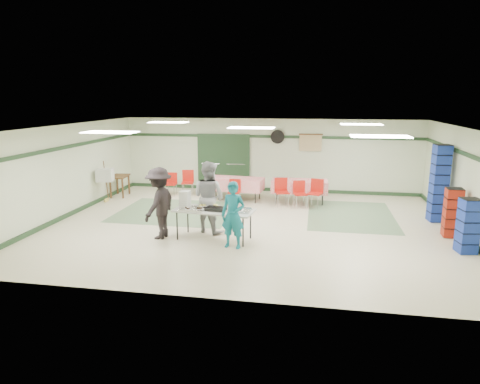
% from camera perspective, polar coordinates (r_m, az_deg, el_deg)
% --- Properties ---
extents(floor, '(11.00, 11.00, 0.00)m').
position_cam_1_polar(floor, '(11.91, 1.46, -4.42)').
color(floor, beige).
rests_on(floor, ground).
extents(ceiling, '(11.00, 11.00, 0.00)m').
position_cam_1_polar(ceiling, '(11.41, 1.53, 8.65)').
color(ceiling, white).
rests_on(ceiling, wall_back).
extents(wall_back, '(11.00, 0.00, 11.00)m').
position_cam_1_polar(wall_back, '(15.99, 3.92, 4.90)').
color(wall_back, beige).
rests_on(wall_back, floor).
extents(wall_front, '(11.00, 0.00, 11.00)m').
position_cam_1_polar(wall_front, '(7.29, -3.84, -4.45)').
color(wall_front, beige).
rests_on(wall_front, floor).
extents(wall_left, '(0.00, 9.00, 9.00)m').
position_cam_1_polar(wall_left, '(13.53, -22.23, 2.58)').
color(wall_left, beige).
rests_on(wall_left, floor).
extents(wall_right, '(0.00, 9.00, 9.00)m').
position_cam_1_polar(wall_right, '(12.07, 28.27, 0.90)').
color(wall_right, beige).
rests_on(wall_right, floor).
extents(trim_back, '(11.00, 0.06, 0.10)m').
position_cam_1_polar(trim_back, '(15.88, 3.95, 7.38)').
color(trim_back, '#1F3A21').
rests_on(trim_back, wall_back).
extents(baseboard_back, '(11.00, 0.06, 0.12)m').
position_cam_1_polar(baseboard_back, '(16.19, 3.84, 0.35)').
color(baseboard_back, '#1F3A21').
rests_on(baseboard_back, floor).
extents(trim_left, '(0.06, 9.00, 0.10)m').
position_cam_1_polar(trim_left, '(13.42, -22.37, 5.52)').
color(trim_left, '#1F3A21').
rests_on(trim_left, wall_back).
extents(baseboard_left, '(0.06, 9.00, 0.12)m').
position_cam_1_polar(baseboard_left, '(13.78, -21.68, -2.71)').
color(baseboard_left, '#1F3A21').
rests_on(baseboard_left, floor).
extents(trim_right, '(0.06, 9.00, 0.10)m').
position_cam_1_polar(trim_right, '(11.96, 28.48, 4.19)').
color(trim_right, '#1F3A21').
rests_on(trim_right, wall_back).
extents(baseboard_right, '(0.06, 9.00, 0.12)m').
position_cam_1_polar(baseboard_right, '(12.36, 27.51, -4.96)').
color(baseboard_right, '#1F3A21').
rests_on(baseboard_right, floor).
extents(green_patch_a, '(3.50, 3.00, 0.01)m').
position_cam_1_polar(green_patch_a, '(13.42, -8.52, -2.59)').
color(green_patch_a, '#628461').
rests_on(green_patch_a, floor).
extents(green_patch_b, '(2.50, 3.50, 0.01)m').
position_cam_1_polar(green_patch_b, '(13.27, 14.51, -3.02)').
color(green_patch_b, '#628461').
rests_on(green_patch_b, floor).
extents(double_door_left, '(0.90, 0.06, 2.10)m').
position_cam_1_polar(double_door_left, '(16.36, -3.82, 4.01)').
color(double_door_left, gray).
rests_on(double_door_left, floor).
extents(double_door_right, '(0.90, 0.06, 2.10)m').
position_cam_1_polar(double_door_right, '(16.16, -0.54, 3.93)').
color(double_door_right, gray).
rests_on(double_door_right, floor).
extents(door_frame, '(2.00, 0.03, 2.15)m').
position_cam_1_polar(door_frame, '(16.23, -2.22, 3.96)').
color(door_frame, '#1F3A21').
rests_on(door_frame, floor).
extents(wall_fan, '(0.50, 0.10, 0.50)m').
position_cam_1_polar(wall_fan, '(15.83, 5.02, 7.35)').
color(wall_fan, black).
rests_on(wall_fan, wall_back).
extents(scroll_banner, '(0.80, 0.02, 0.60)m').
position_cam_1_polar(scroll_banner, '(15.78, 9.38, 6.48)').
color(scroll_banner, tan).
rests_on(scroll_banner, wall_back).
extents(serving_table, '(2.06, 1.05, 0.76)m').
position_cam_1_polar(serving_table, '(10.57, -3.51, -2.59)').
color(serving_table, '#B3B2AD').
rests_on(serving_table, floor).
extents(sheet_tray_right, '(0.69, 0.56, 0.02)m').
position_cam_1_polar(sheet_tray_right, '(10.44, -0.30, -2.45)').
color(sheet_tray_right, silver).
rests_on(sheet_tray_right, serving_table).
extents(sheet_tray_mid, '(0.61, 0.49, 0.02)m').
position_cam_1_polar(sheet_tray_mid, '(10.73, -4.26, -2.07)').
color(sheet_tray_mid, silver).
rests_on(sheet_tray_mid, serving_table).
extents(sheet_tray_left, '(0.67, 0.54, 0.02)m').
position_cam_1_polar(sheet_tray_left, '(10.61, -6.33, -2.29)').
color(sheet_tray_left, silver).
rests_on(sheet_tray_left, serving_table).
extents(baking_pan, '(0.52, 0.36, 0.08)m').
position_cam_1_polar(baking_pan, '(10.48, -3.25, -2.26)').
color(baking_pan, black).
rests_on(baking_pan, serving_table).
extents(foam_box_stack, '(0.26, 0.25, 0.44)m').
position_cam_1_polar(foam_box_stack, '(10.76, -7.34, -0.97)').
color(foam_box_stack, white).
rests_on(foam_box_stack, serving_table).
extents(volunteer_teal, '(0.63, 0.47, 1.58)m').
position_cam_1_polar(volunteer_teal, '(9.96, -0.93, -3.10)').
color(volunteer_teal, '#126B7F').
rests_on(volunteer_teal, floor).
extents(volunteer_grey, '(1.13, 1.04, 1.88)m').
position_cam_1_polar(volunteer_grey, '(11.13, -4.18, -0.66)').
color(volunteer_grey, gray).
rests_on(volunteer_grey, floor).
extents(volunteer_dark, '(0.84, 1.25, 1.79)m').
position_cam_1_polar(volunteer_dark, '(10.81, -10.71, -1.47)').
color(volunteer_dark, black).
rests_on(volunteer_dark, floor).
extents(dining_table_a, '(1.85, 0.84, 0.77)m').
position_cam_1_polar(dining_table_a, '(14.44, 7.93, 0.83)').
color(dining_table_a, red).
rests_on(dining_table_a, floor).
extents(dining_table_b, '(1.98, 1.02, 0.77)m').
position_cam_1_polar(dining_table_b, '(14.68, -0.68, 1.14)').
color(dining_table_b, red).
rests_on(dining_table_b, floor).
extents(chair_a, '(0.49, 0.49, 0.84)m').
position_cam_1_polar(chair_a, '(13.89, 7.95, 0.13)').
color(chair_a, '#AC0D0F').
rests_on(chair_a, floor).
extents(chair_b, '(0.53, 0.53, 0.91)m').
position_cam_1_polar(chair_b, '(13.92, 5.55, 0.40)').
color(chair_b, '#AC0D0F').
rests_on(chair_b, floor).
extents(chair_c, '(0.54, 0.54, 0.91)m').
position_cam_1_polar(chair_c, '(13.88, 10.10, 0.24)').
color(chair_c, '#AC0D0F').
rests_on(chair_c, floor).
extents(chair_d, '(0.39, 0.39, 0.82)m').
position_cam_1_polar(chair_d, '(14.13, -0.72, 0.41)').
color(chair_d, '#AC0D0F').
rests_on(chair_d, floor).
extents(chair_loose_a, '(0.48, 0.48, 0.89)m').
position_cam_1_polar(chair_loose_a, '(15.58, -6.97, 1.64)').
color(chair_loose_a, '#AC0D0F').
rests_on(chair_loose_a, floor).
extents(chair_loose_b, '(0.40, 0.40, 0.82)m').
position_cam_1_polar(chair_loose_b, '(15.57, -9.13, 1.38)').
color(chair_loose_b, '#AC0D0F').
rests_on(chair_loose_b, floor).
extents(crate_stack_blue_a, '(0.46, 0.46, 2.20)m').
position_cam_1_polar(crate_stack_blue_a, '(13.25, 25.01, 1.04)').
color(crate_stack_blue_a, '#183A95').
rests_on(crate_stack_blue_a, floor).
extents(crate_stack_red, '(0.41, 0.41, 1.26)m').
position_cam_1_polar(crate_stack_red, '(12.03, 26.47, -2.48)').
color(crate_stack_red, '#A12510').
rests_on(crate_stack_red, floor).
extents(crate_stack_blue_b, '(0.45, 0.45, 1.27)m').
position_cam_1_polar(crate_stack_blue_b, '(10.95, 28.13, -4.01)').
color(crate_stack_blue_b, '#183A95').
rests_on(crate_stack_blue_b, floor).
extents(printer_table, '(0.63, 0.89, 0.74)m').
position_cam_1_polar(printer_table, '(15.81, -15.78, 1.72)').
color(printer_table, brown).
rests_on(printer_table, floor).
extents(office_printer, '(0.61, 0.56, 0.41)m').
position_cam_1_polar(office_printer, '(14.84, -17.57, 2.17)').
color(office_printer, silver).
rests_on(office_printer, printer_table).
extents(broom, '(0.08, 0.22, 1.38)m').
position_cam_1_polar(broom, '(15.09, -17.44, 1.46)').
color(broom, brown).
rests_on(broom, floor).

